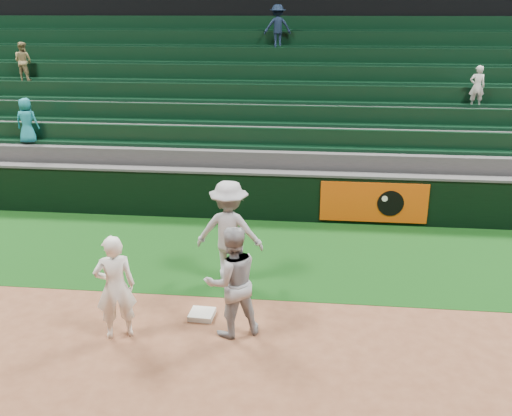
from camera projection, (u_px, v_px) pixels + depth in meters
The scene contains 8 objects.
ground at pixel (218, 323), 9.73m from camera, with size 70.00×70.00×0.00m, color brown.
foul_grass at pixel (242, 252), 12.54m from camera, with size 36.00×4.20×0.01m, color #0C330E.
first_base at pixel (202, 314), 9.92m from camera, with size 0.42×0.42×0.09m, color white.
first_baseman at pixel (115, 287), 9.08m from camera, with size 0.64×0.42×1.77m, color white.
baserunner at pixel (232, 282), 9.14m from camera, with size 0.91×0.71×1.88m, color #9FA1A9.
base_coach at pixel (229, 232), 10.97m from camera, with size 1.31×0.75×2.02m, color #A3A5B1.
field_wall at pixel (254, 195), 14.40m from camera, with size 36.00×0.45×1.25m.
stadium_seating at pixel (267, 124), 17.58m from camera, with size 36.00×5.95×5.20m.
Camera 1 is at (1.57, -8.41, 5.08)m, focal length 40.00 mm.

